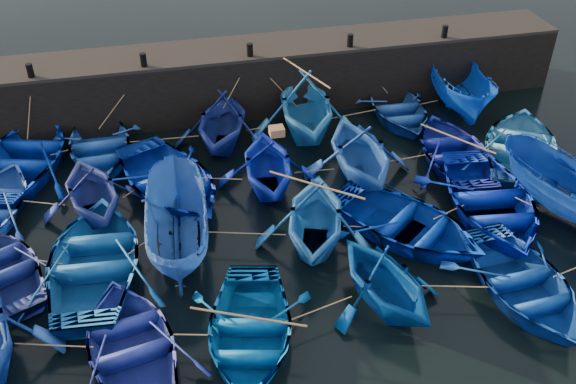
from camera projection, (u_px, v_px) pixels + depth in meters
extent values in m
plane|color=black|center=(313.00, 275.00, 18.53)|extent=(120.00, 120.00, 0.00)
cube|color=black|center=(247.00, 78.00, 26.07)|extent=(26.00, 2.50, 2.50)
cube|color=black|center=(246.00, 48.00, 25.30)|extent=(26.00, 2.50, 0.12)
cylinder|color=black|center=(30.00, 71.00, 22.94)|extent=(0.24, 0.24, 0.50)
cylinder|color=black|center=(143.00, 60.00, 23.67)|extent=(0.24, 0.24, 0.50)
cylinder|color=black|center=(250.00, 50.00, 24.41)|extent=(0.24, 0.24, 0.50)
cylinder|color=black|center=(350.00, 40.00, 25.14)|extent=(0.24, 0.24, 0.50)
cylinder|color=black|center=(445.00, 31.00, 25.88)|extent=(0.24, 0.24, 0.50)
imported|color=navy|center=(24.00, 157.00, 22.49)|extent=(5.61, 6.74, 1.21)
imported|color=#164493|center=(99.00, 147.00, 23.26)|extent=(3.62, 4.90, 0.98)
imported|color=navy|center=(222.00, 120.00, 23.60)|extent=(4.72, 5.09, 2.20)
imported|color=blue|center=(305.00, 105.00, 24.18)|extent=(4.81, 5.39, 2.58)
imported|color=navy|center=(398.00, 109.00, 25.62)|extent=(3.32, 4.53, 0.92)
imported|color=blue|center=(460.00, 88.00, 25.90)|extent=(2.65, 5.50, 2.05)
imported|color=navy|center=(92.00, 190.00, 20.22)|extent=(4.11, 4.50, 2.01)
imported|color=#0528A5|center=(169.00, 181.00, 21.38)|extent=(5.70, 6.54, 1.13)
imported|color=#081EA7|center=(268.00, 163.00, 21.34)|extent=(3.85, 4.35, 2.12)
imported|color=#1C51B4|center=(360.00, 151.00, 21.79)|extent=(3.84, 4.44, 2.33)
imported|color=navy|center=(455.00, 151.00, 22.96)|extent=(3.96, 5.24, 1.03)
imported|color=#3480C5|center=(522.00, 146.00, 23.18)|extent=(6.18, 6.65, 1.12)
imported|color=navy|center=(2.00, 267.00, 18.14)|extent=(4.54, 5.15, 0.89)
imported|color=#105091|center=(96.00, 258.00, 18.25)|extent=(4.41, 5.84, 1.14)
imported|color=#204C90|center=(176.00, 226.00, 18.83)|extent=(2.26, 5.13, 1.93)
imported|color=blue|center=(315.00, 216.00, 18.98)|extent=(4.71, 5.08, 2.20)
imported|color=#012892|center=(406.00, 224.00, 19.60)|extent=(6.03, 6.27, 1.06)
imported|color=#0521B6|center=(490.00, 200.00, 20.48)|extent=(4.68, 6.05, 1.16)
imported|color=navy|center=(567.00, 193.00, 20.09)|extent=(3.82, 5.50, 1.99)
imported|color=navy|center=(131.00, 343.00, 15.88)|extent=(3.99, 5.04, 0.94)
imported|color=#03559D|center=(249.00, 331.00, 16.19)|extent=(4.25, 5.23, 0.96)
imported|color=navy|center=(385.00, 280.00, 16.98)|extent=(4.10, 4.44, 1.95)
imported|color=navy|center=(524.00, 283.00, 17.54)|extent=(3.68, 4.96, 0.99)
cube|color=#8C603D|center=(277.00, 131.00, 20.69)|extent=(0.47, 0.42, 0.28)
cylinder|color=tan|center=(62.00, 152.00, 22.87)|extent=(0.76, 0.33, 0.04)
cylinder|color=tan|center=(162.00, 139.00, 23.57)|extent=(2.72, 0.20, 0.04)
cylinder|color=tan|center=(264.00, 127.00, 24.27)|extent=(1.41, 0.16, 0.04)
cylinder|color=tan|center=(353.00, 114.00, 25.09)|extent=(2.13, 0.33, 0.04)
cylinder|color=tan|center=(429.00, 103.00, 25.87)|extent=(0.86, 0.19, 0.04)
cylinder|color=tan|center=(42.00, 203.00, 20.42)|extent=(1.47, 0.63, 0.04)
cylinder|color=tan|center=(133.00, 191.00, 20.94)|extent=(0.66, 0.61, 0.04)
cylinder|color=tan|center=(219.00, 179.00, 21.52)|extent=(1.50, 0.48, 0.04)
cylinder|color=tan|center=(314.00, 171.00, 21.90)|extent=(1.39, 0.13, 0.04)
cylinder|color=tan|center=(408.00, 158.00, 22.54)|extent=(1.85, 0.18, 0.04)
cylinder|color=tan|center=(488.00, 148.00, 23.06)|extent=(0.69, 0.30, 0.04)
cylinder|color=tan|center=(48.00, 262.00, 18.17)|extent=(0.84, 0.40, 0.04)
cylinder|color=tan|center=(138.00, 247.00, 18.67)|extent=(0.58, 0.51, 0.04)
cylinder|color=tan|center=(247.00, 233.00, 19.19)|extent=(2.27, 0.69, 0.04)
cylinder|color=tan|center=(361.00, 227.00, 19.45)|extent=(1.03, 0.33, 0.04)
cylinder|color=tan|center=(449.00, 212.00, 20.04)|extent=(1.23, 0.48, 0.04)
cylinder|color=tan|center=(527.00, 203.00, 20.42)|extent=(0.44, 0.71, 0.04)
cylinder|color=tan|center=(54.00, 345.00, 15.72)|extent=(1.90, 0.59, 0.04)
cylinder|color=tan|center=(190.00, 335.00, 15.99)|extent=(1.11, 0.32, 0.04)
cylinder|color=tan|center=(318.00, 309.00, 16.69)|extent=(2.00, 0.53, 0.04)
cylinder|color=tan|center=(454.00, 286.00, 17.37)|extent=(2.07, 0.58, 0.04)
cylinder|color=tan|center=(29.00, 110.00, 23.24)|extent=(0.59, 0.88, 2.09)
cylinder|color=tan|center=(121.00, 98.00, 23.95)|extent=(2.03, 0.58, 2.10)
cylinder|color=tan|center=(234.00, 88.00, 24.67)|extent=(1.52, 0.74, 2.09)
cylinder|color=tan|center=(275.00, 83.00, 25.02)|extent=(1.77, 0.62, 2.09)
cylinder|color=tan|center=(370.00, 71.00, 25.86)|extent=(1.69, 0.32, 2.09)
cylinder|color=tan|center=(445.00, 62.00, 26.53)|extent=(0.35, 0.17, 2.08)
cylinder|color=#99724C|center=(306.00, 73.00, 23.40)|extent=(1.08, 2.84, 0.06)
cylinder|color=#99724C|center=(457.00, 138.00, 22.64)|extent=(1.77, 2.49, 0.06)
cylinder|color=#99724C|center=(316.00, 185.00, 18.32)|extent=(2.34, 1.97, 0.06)
cylinder|color=#99724C|center=(248.00, 317.00, 15.89)|extent=(2.74, 1.32, 0.06)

